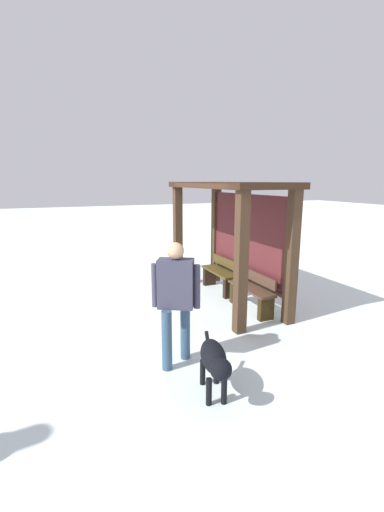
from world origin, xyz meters
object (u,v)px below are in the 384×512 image
bus_shelter (233,218)px  dog (214,360)px  bench_left_inside (220,275)px  bench_center_inside (252,293)px  person_walking (176,294)px

bus_shelter → dog: (2.97, -1.89, -1.31)m
bus_shelter → bench_left_inside: 1.57m
bench_center_inside → bus_shelter: bearing=-173.9°
bench_left_inside → dog: 4.15m
bench_left_inside → dog: size_ratio=1.28×
bench_left_inside → person_walking: 3.52m
bus_shelter → bench_center_inside: 1.58m
bench_left_inside → person_walking: person_walking is taller
bus_shelter → dog: size_ratio=3.33×
bus_shelter → dog: bearing=-32.5°
bench_center_inside → dog: (2.28, -1.97, 0.12)m
bench_center_inside → person_walking: person_walking is taller
person_walking → dog: (0.91, 0.14, -0.56)m
bench_left_inside → person_walking: bearing=-37.6°
bus_shelter → person_walking: bearing=-44.7°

